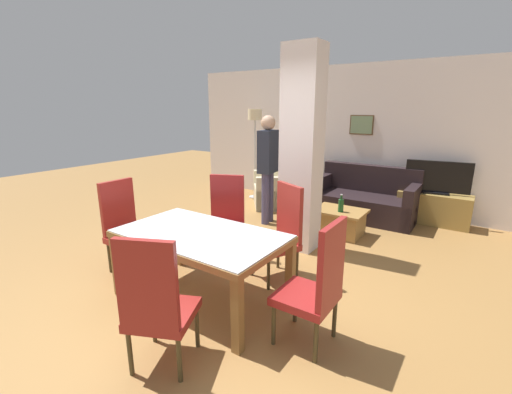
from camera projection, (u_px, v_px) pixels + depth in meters
ground_plane at (203, 298)px, 3.56m from camera, size 18.00×18.00×0.00m
back_wall at (351, 138)px, 6.60m from camera, size 7.20×0.09×2.70m
divider_pillar at (302, 152)px, 4.54m from camera, size 0.49×0.37×2.70m
dining_table at (201, 246)px, 3.41m from camera, size 1.67×0.97×0.73m
dining_chair_head_right at (317, 284)px, 2.73m from camera, size 0.46×0.46×1.09m
dining_chair_head_left at (125, 225)px, 4.08m from camera, size 0.46×0.46×1.09m
dining_chair_far_right at (281, 231)px, 3.89m from camera, size 0.61×0.61×1.09m
dining_chair_near_right at (156, 303)px, 2.47m from camera, size 0.61×0.61×1.09m
dining_chair_far_left at (226, 218)px, 4.36m from camera, size 0.61×0.61×1.09m
sofa at (364, 201)px, 6.10m from camera, size 1.75×0.87×0.90m
armchair at (278, 191)px, 6.84m from camera, size 1.21×1.21×0.87m
coffee_table at (339, 222)px, 5.30m from camera, size 0.76×0.58×0.40m
bottle at (341, 205)px, 5.13m from camera, size 0.08×0.08×0.27m
tv_stand at (433, 209)px, 5.78m from camera, size 1.12×0.40×0.53m
tv_screen at (438, 178)px, 5.64m from camera, size 0.99×0.25×0.54m
floor_lamp at (255, 124)px, 7.12m from camera, size 0.29×0.29×1.88m
standing_person at (268, 162)px, 5.64m from camera, size 0.26×0.40×1.80m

